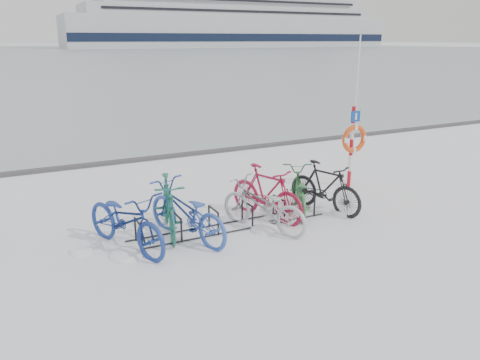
{
  "coord_description": "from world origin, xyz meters",
  "views": [
    {
      "loc": [
        -3.6,
        -7.61,
        3.5
      ],
      "look_at": [
        0.5,
        0.6,
        0.74
      ],
      "focal_mm": 35.0,
      "sensor_mm": 36.0,
      "label": 1
    }
  ],
  "objects": [
    {
      "name": "snow_drifts",
      "position": [
        0.23,
        -0.13,
        0.0
      ],
      "size": [
        6.17,
        1.43,
        0.22
      ],
      "color": "white",
      "rests_on": "ground"
    },
    {
      "name": "bike_3",
      "position": [
        0.52,
        -0.33,
        0.51
      ],
      "size": [
        1.43,
        2.03,
        1.01
      ],
      "primitive_type": "imported",
      "rotation": [
        0.0,
        0.0,
        3.59
      ],
      "color": "#B1B5B8",
      "rests_on": "ground"
    },
    {
      "name": "ground",
      "position": [
        0.0,
        0.0,
        0.0
      ],
      "size": [
        900.0,
        900.0,
        0.0
      ],
      "primitive_type": "plane",
      "color": "white",
      "rests_on": "ground"
    },
    {
      "name": "bike_0",
      "position": [
        -2.01,
        -0.01,
        0.56
      ],
      "size": [
        1.47,
        2.24,
        1.11
      ],
      "primitive_type": "imported",
      "rotation": [
        0.0,
        0.0,
        0.38
      ],
      "color": "navy",
      "rests_on": "ground"
    },
    {
      "name": "bike_1",
      "position": [
        -1.14,
        0.3,
        0.56
      ],
      "size": [
        0.9,
        1.92,
        1.11
      ],
      "primitive_type": "imported",
      "rotation": [
        0.0,
        0.0,
        -0.21
      ],
      "color": "#1E6754",
      "rests_on": "ground"
    },
    {
      "name": "bike_4",
      "position": [
        0.89,
        0.18,
        0.56
      ],
      "size": [
        1.13,
        1.93,
        1.12
      ],
      "primitive_type": "imported",
      "rotation": [
        0.0,
        0.0,
        0.35
      ],
      "color": "maroon",
      "rests_on": "ground"
    },
    {
      "name": "lifebuoy_station",
      "position": [
        3.78,
        1.05,
        1.21
      ],
      "size": [
        0.69,
        0.21,
        3.6
      ],
      "color": "#AF0E19",
      "rests_on": "ground"
    },
    {
      "name": "quay_edge",
      "position": [
        0.0,
        5.9,
        0.05
      ],
      "size": [
        400.0,
        0.25,
        0.1
      ],
      "primitive_type": "cube",
      "color": "#3F3F42",
      "rests_on": "ground"
    },
    {
      "name": "bike_5",
      "position": [
        1.68,
        0.19,
        0.48
      ],
      "size": [
        1.4,
        1.91,
        0.96
      ],
      "primitive_type": "imported",
      "rotation": [
        0.0,
        0.0,
        2.67
      ],
      "color": "#306E3B",
      "rests_on": "ground"
    },
    {
      "name": "bike_rack",
      "position": [
        0.0,
        0.0,
        0.18
      ],
      "size": [
        4.0,
        0.48,
        0.46
      ],
      "color": "black",
      "rests_on": "ground"
    },
    {
      "name": "bike_6",
      "position": [
        2.21,
        0.0,
        0.54
      ],
      "size": [
        1.04,
        1.88,
        1.09
      ],
      "primitive_type": "imported",
      "rotation": [
        0.0,
        0.0,
        0.31
      ],
      "color": "black",
      "rests_on": "ground"
    },
    {
      "name": "ice_sheet",
      "position": [
        0.0,
        155.0,
        0.01
      ],
      "size": [
        400.0,
        298.0,
        0.02
      ],
      "primitive_type": "cube",
      "color": "#9EABB2",
      "rests_on": "ground"
    },
    {
      "name": "bike_2",
      "position": [
        -0.93,
        -0.08,
        0.54
      ],
      "size": [
        1.37,
        2.18,
        1.08
      ],
      "primitive_type": "imported",
      "rotation": [
        0.0,
        0.0,
        3.49
      ],
      "color": "#2E4FAC",
      "rests_on": "ground"
    },
    {
      "name": "cruise_ferry",
      "position": [
        93.55,
        194.4,
        13.46
      ],
      "size": [
        150.43,
        28.35,
        49.43
      ],
      "color": "silver",
      "rests_on": "ground"
    }
  ]
}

